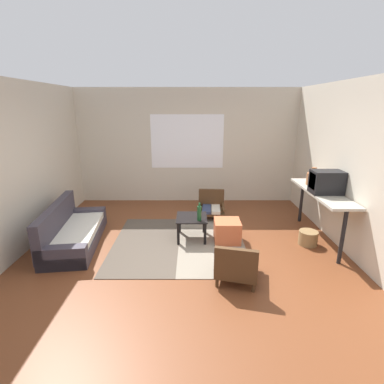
% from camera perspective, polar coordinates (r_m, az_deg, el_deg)
% --- Properties ---
extents(ground_plane, '(7.80, 7.80, 0.00)m').
position_cam_1_polar(ground_plane, '(4.58, -1.44, -13.46)').
color(ground_plane, brown).
extents(far_wall_with_window, '(5.60, 0.13, 2.70)m').
position_cam_1_polar(far_wall_with_window, '(7.09, -0.89, 8.95)').
color(far_wall_with_window, beige).
rests_on(far_wall_with_window, ground).
extents(side_wall_right, '(0.12, 6.60, 2.70)m').
position_cam_1_polar(side_wall_right, '(5.06, 30.34, 3.53)').
color(side_wall_right, beige).
rests_on(side_wall_right, ground).
extents(side_wall_left, '(0.12, 6.60, 2.70)m').
position_cam_1_polar(side_wall_left, '(5.18, -32.45, 3.47)').
color(side_wall_left, beige).
rests_on(side_wall_left, ground).
extents(area_rug, '(2.25, 2.19, 0.01)m').
position_cam_1_polar(area_rug, '(5.12, -2.54, -9.98)').
color(area_rug, '#4C4238').
rests_on(area_rug, ground).
extents(couch, '(0.94, 1.88, 0.71)m').
position_cam_1_polar(couch, '(5.42, -22.49, -7.34)').
color(couch, '#38333D').
rests_on(couch, ground).
extents(coffee_table, '(0.54, 0.57, 0.41)m').
position_cam_1_polar(coffee_table, '(5.16, -0.01, -5.78)').
color(coffee_table, black).
rests_on(coffee_table, ground).
extents(armchair_by_window, '(0.58, 0.59, 0.56)m').
position_cam_1_polar(armchair_by_window, '(6.22, 3.85, -2.74)').
color(armchair_by_window, '#472D19').
rests_on(armchair_by_window, ground).
extents(armchair_striped_foreground, '(0.68, 0.74, 0.59)m').
position_cam_1_polar(armchair_striped_foreground, '(4.05, 8.83, -14.07)').
color(armchair_striped_foreground, '#472D19').
rests_on(armchair_striped_foreground, ground).
extents(ottoman_orange, '(0.45, 0.45, 0.39)m').
position_cam_1_polar(ottoman_orange, '(5.15, 6.96, -7.63)').
color(ottoman_orange, '#BC5633').
rests_on(ottoman_orange, ground).
extents(console_shelf, '(0.48, 1.80, 0.90)m').
position_cam_1_polar(console_shelf, '(5.46, 24.13, -0.71)').
color(console_shelf, '#B2AD9E').
rests_on(console_shelf, ground).
extents(crt_television, '(0.49, 0.33, 0.38)m').
position_cam_1_polar(crt_television, '(5.28, 24.97, 1.77)').
color(crt_television, black).
rests_on(crt_television, console_shelf).
extents(clay_vase, '(0.24, 0.24, 0.32)m').
position_cam_1_polar(clay_vase, '(5.77, 22.75, 2.48)').
color(clay_vase, '#935B38').
rests_on(clay_vase, console_shelf).
extents(glass_bottle, '(0.07, 0.07, 0.31)m').
position_cam_1_polar(glass_bottle, '(4.95, 1.49, -4.14)').
color(glass_bottle, '#194723').
rests_on(glass_bottle, coffee_table).
extents(wicker_basket, '(0.32, 0.32, 0.24)m').
position_cam_1_polar(wicker_basket, '(5.41, 21.89, -8.36)').
color(wicker_basket, olive).
rests_on(wicker_basket, ground).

